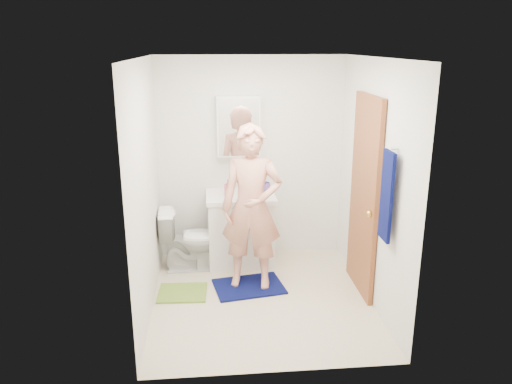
% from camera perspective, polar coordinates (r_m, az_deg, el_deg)
% --- Properties ---
extents(floor, '(2.20, 2.40, 0.02)m').
position_cam_1_polar(floor, '(5.25, 0.62, -12.18)').
color(floor, beige).
rests_on(floor, ground).
extents(ceiling, '(2.20, 2.40, 0.02)m').
position_cam_1_polar(ceiling, '(4.60, 0.72, 15.24)').
color(ceiling, white).
rests_on(ceiling, ground).
extents(wall_back, '(2.20, 0.02, 2.40)m').
position_cam_1_polar(wall_back, '(5.95, -0.57, 3.83)').
color(wall_back, silver).
rests_on(wall_back, ground).
extents(wall_front, '(2.20, 0.02, 2.40)m').
position_cam_1_polar(wall_front, '(3.65, 2.68, -4.65)').
color(wall_front, silver).
rests_on(wall_front, ground).
extents(wall_left, '(0.02, 2.40, 2.40)m').
position_cam_1_polar(wall_left, '(4.80, -12.62, 0.24)').
color(wall_left, silver).
rests_on(wall_left, ground).
extents(wall_right, '(0.02, 2.40, 2.40)m').
position_cam_1_polar(wall_right, '(5.02, 13.36, 0.92)').
color(wall_right, silver).
rests_on(wall_right, ground).
extents(vanity_cabinet, '(0.75, 0.55, 0.80)m').
position_cam_1_polar(vanity_cabinet, '(5.90, -1.76, -4.45)').
color(vanity_cabinet, white).
rests_on(vanity_cabinet, floor).
extents(countertop, '(0.79, 0.59, 0.05)m').
position_cam_1_polar(countertop, '(5.76, -1.79, -0.50)').
color(countertop, white).
rests_on(countertop, vanity_cabinet).
extents(sink_basin, '(0.40, 0.40, 0.03)m').
position_cam_1_polar(sink_basin, '(5.75, -1.79, -0.36)').
color(sink_basin, white).
rests_on(sink_basin, countertop).
extents(faucet, '(0.03, 0.03, 0.12)m').
position_cam_1_polar(faucet, '(5.90, -1.91, 0.80)').
color(faucet, silver).
rests_on(faucet, countertop).
extents(medicine_cabinet, '(0.50, 0.12, 0.70)m').
position_cam_1_polar(medicine_cabinet, '(5.80, -2.01, 7.49)').
color(medicine_cabinet, white).
rests_on(medicine_cabinet, wall_back).
extents(mirror_panel, '(0.46, 0.01, 0.66)m').
position_cam_1_polar(mirror_panel, '(5.74, -1.97, 7.40)').
color(mirror_panel, white).
rests_on(mirror_panel, wall_back).
extents(door, '(0.05, 0.80, 2.05)m').
position_cam_1_polar(door, '(5.20, 12.24, -0.50)').
color(door, '#975129').
rests_on(door, ground).
extents(door_knob, '(0.07, 0.07, 0.07)m').
position_cam_1_polar(door_knob, '(4.92, 12.85, -2.44)').
color(door_knob, gold).
rests_on(door_knob, door).
extents(towel, '(0.03, 0.24, 0.80)m').
position_cam_1_polar(towel, '(4.47, 14.71, -0.47)').
color(towel, '#070D45').
rests_on(towel, wall_right).
extents(towel_hook, '(0.06, 0.02, 0.02)m').
position_cam_1_polar(towel_hook, '(4.38, 15.61, 4.80)').
color(towel_hook, silver).
rests_on(towel_hook, wall_right).
extents(toilet, '(0.73, 0.43, 0.73)m').
position_cam_1_polar(toilet, '(5.80, -7.38, -5.36)').
color(toilet, white).
rests_on(toilet, floor).
extents(bath_mat, '(0.80, 0.63, 0.02)m').
position_cam_1_polar(bath_mat, '(5.46, -0.82, -10.74)').
color(bath_mat, '#070D45').
rests_on(bath_mat, floor).
extents(green_rug, '(0.52, 0.44, 0.02)m').
position_cam_1_polar(green_rug, '(5.39, -8.40, -11.32)').
color(green_rug, olive).
rests_on(green_rug, floor).
extents(soap_dispenser, '(0.09, 0.09, 0.18)m').
position_cam_1_polar(soap_dispenser, '(5.71, -3.23, 0.54)').
color(soap_dispenser, '#C75D76').
rests_on(soap_dispenser, countertop).
extents(toothbrush_cup, '(0.16, 0.16, 0.10)m').
position_cam_1_polar(toothbrush_cup, '(5.88, 1.04, 0.63)').
color(toothbrush_cup, '#5E418F').
rests_on(toothbrush_cup, countertop).
extents(man, '(0.70, 0.54, 1.73)m').
position_cam_1_polar(man, '(5.16, -0.51, -1.80)').
color(man, tan).
rests_on(man, bath_mat).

